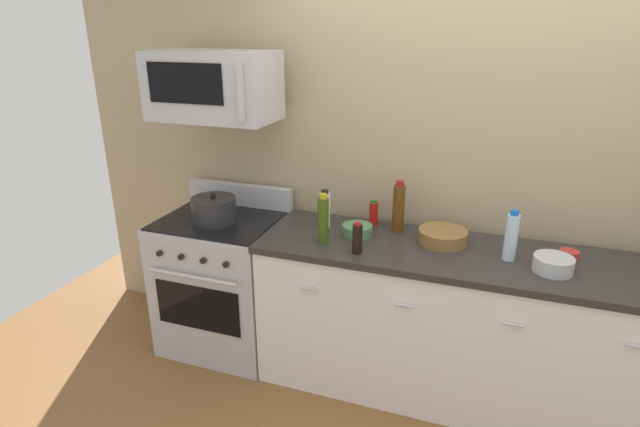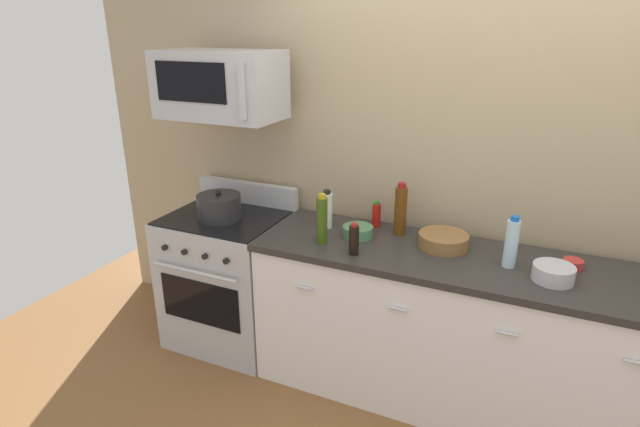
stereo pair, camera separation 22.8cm
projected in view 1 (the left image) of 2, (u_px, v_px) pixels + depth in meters
ground_plane at (450, 390)px, 3.07m from camera, size 6.49×6.49×0.00m
back_wall at (479, 159)px, 2.96m from camera, size 5.41×0.10×2.70m
counter_unit at (458, 325)px, 2.91m from camera, size 2.32×0.66×0.92m
range_oven at (224, 281)px, 3.39m from camera, size 0.76×0.69×1.07m
microwave at (213, 86)px, 2.98m from camera, size 0.74×0.44×0.40m
bottle_hot_sauce_red at (374, 213)px, 3.11m from camera, size 0.05×0.05×0.16m
bottle_vinegar_white at (325, 210)px, 3.06m from camera, size 0.07×0.07×0.24m
bottle_wine_amber at (399, 208)px, 2.99m from camera, size 0.07×0.07×0.32m
bottle_soy_sauce_dark at (357, 239)px, 2.72m from camera, size 0.06×0.06×0.18m
bottle_olive_oil at (323, 220)px, 2.84m from camera, size 0.06×0.06×0.29m
bottle_water_clear at (511, 237)px, 2.63m from camera, size 0.07×0.07×0.28m
bowl_steel_prep at (553, 264)px, 2.53m from camera, size 0.20×0.20×0.08m
bowl_red_small at (569, 255)px, 2.68m from camera, size 0.10×0.10×0.05m
bowl_green_glaze at (357, 230)px, 2.97m from camera, size 0.18×0.18×0.06m
bowl_wooden_salad at (443, 236)px, 2.87m from camera, size 0.28×0.28×0.08m
stockpot at (214, 210)px, 3.16m from camera, size 0.28×0.28×0.19m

